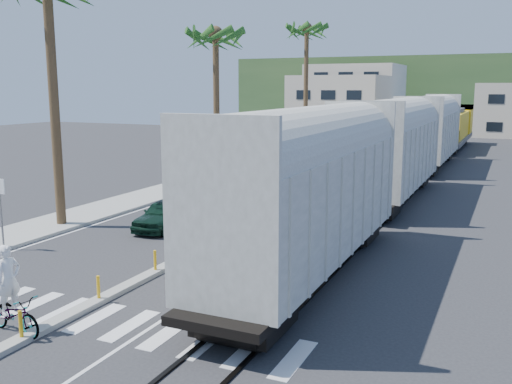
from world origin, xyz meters
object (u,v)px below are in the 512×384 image
(street_sign, at_px, (0,202))
(car_second, at_px, (219,189))
(cyclist, at_px, (13,306))
(car_lead, at_px, (165,214))

(street_sign, distance_m, car_second, 12.98)
(cyclist, bearing_deg, car_lead, 21.87)
(car_lead, height_order, cyclist, cyclist)
(car_second, relative_size, cyclist, 1.69)
(car_lead, relative_size, car_second, 1.02)
(street_sign, bearing_deg, car_lead, 54.78)
(street_sign, height_order, cyclist, street_sign)
(street_sign, bearing_deg, car_second, 75.86)
(car_lead, bearing_deg, cyclist, -81.33)
(street_sign, bearing_deg, cyclist, -40.24)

